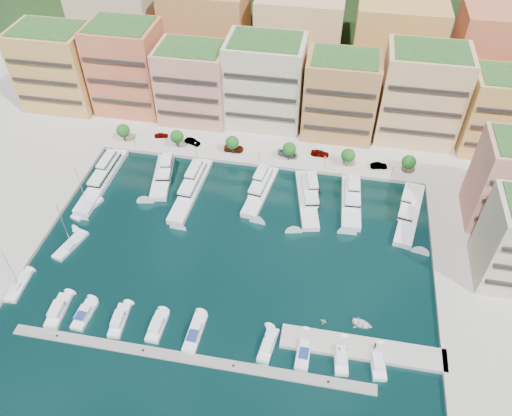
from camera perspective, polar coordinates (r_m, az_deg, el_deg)
The scene contains 57 objects.
ground at distance 117.41m, azimuth -2.35°, elevation -4.41°, with size 400.00×400.00×0.00m, color black.
north_quay at distance 164.48m, azimuth 2.28°, elevation 11.64°, with size 220.00×64.00×2.00m, color #9E998E.
hillside at distance 206.41m, azimuth 4.42°, elevation 18.61°, with size 240.00×40.00×58.00m, color #203716.
south_pontoon at distance 101.23m, azimuth -7.80°, elevation -16.70°, with size 72.00×2.20×0.35m, color gray.
finger_pier at distance 103.42m, azimuth 12.02°, elevation -15.57°, with size 32.00×5.00×2.00m, color #9E998E.
apartment_0 at distance 169.04m, azimuth -21.78°, elevation 14.69°, with size 22.00×16.50×24.80m.
apartment_1 at distance 160.27m, azimuth -14.49°, elevation 15.26°, with size 20.00×16.50×26.80m.
apartment_2 at distance 152.57m, azimuth -7.13°, elevation 13.94°, with size 20.00×15.50×22.80m.
apartment_3 at distance 149.15m, azimuth 1.04°, elevation 14.20°, with size 22.00×16.50×25.80m.
apartment_4 at distance 146.47m, azimuth 9.63°, elevation 12.52°, with size 20.00×15.50×23.80m.
apartment_5 at distance 149.25m, azimuth 18.34°, elevation 12.16°, with size 22.00×16.50×26.80m.
apartment_6 at distance 153.52m, azimuth 26.36°, elevation 9.71°, with size 20.00×15.50×22.80m.
backblock_0 at distance 181.83m, azimuth -15.37°, elevation 19.19°, with size 26.00×18.00×30.00m, color beige.
backblock_1 at distance 171.85m, azimuth -5.66°, elevation 19.03°, with size 26.00×18.00×30.00m, color #B57643.
backblock_2 at distance 166.74m, azimuth 4.89°, elevation 18.27°, with size 26.00×18.00×30.00m, color #DDB575.
backblock_3 at distance 166.96m, azimuth 15.61°, elevation 16.90°, with size 26.00×18.00×30.00m, color #C39347.
backblock_4 at distance 172.47m, azimuth 25.81°, elevation 15.05°, with size 26.00×18.00×30.00m, color #D17645.
tree_0 at distance 149.33m, azimuth -14.94°, elevation 8.55°, with size 3.80×3.80×5.65m.
tree_1 at distance 143.78m, azimuth -9.03°, elevation 8.08°, with size 3.80×3.80×5.65m.
tree_2 at distance 139.85m, azimuth -2.73°, elevation 7.48°, with size 3.80×3.80×5.65m.
tree_3 at distance 137.68m, azimuth 3.83°, elevation 6.76°, with size 3.80×3.80×5.65m.
tree_4 at distance 137.35m, azimuth 10.49°, elevation 5.93°, with size 3.80×3.80×5.65m.
tree_5 at distance 138.88m, azimuth 17.07°, elevation 5.04°, with size 3.80×3.80×5.65m.
lamppost_0 at distance 146.63m, azimuth -13.76°, elevation 7.63°, with size 0.30×0.30×4.20m.
lamppost_1 at distance 140.89m, azimuth -6.93°, elevation 7.02°, with size 0.30×0.30×4.20m.
lamppost_2 at distance 137.29m, azimuth 0.35°, elevation 6.26°, with size 0.30×0.30×4.20m.
lamppost_3 at distance 135.99m, azimuth 7.87°, elevation 5.37°, with size 0.30×0.30×4.20m.
lamppost_4 at distance 137.07m, azimuth 15.38°, elevation 4.38°, with size 0.30×0.30×4.20m.
yacht_0 at distance 139.80m, azimuth -17.02°, elevation 3.46°, with size 4.67×26.13×7.30m.
yacht_1 at distance 136.79m, azimuth -10.58°, elevation 3.76°, with size 7.59×18.29×7.30m.
yacht_2 at distance 131.81m, azimuth -7.34°, elevation 2.49°, with size 5.52×25.18×7.30m.
yacht_3 at distance 130.14m, azimuth 0.54°, elevation 2.28°, with size 6.78×19.97×7.30m.
yacht_4 at distance 128.57m, azimuth 5.88°, elevation 1.30°, with size 8.48×21.87×7.30m.
yacht_5 at distance 129.42m, azimuth 10.83°, elevation 1.04°, with size 5.62×19.42×7.30m.
yacht_6 at distance 129.85m, azimuth 17.16°, elevation -0.24°, with size 8.53×23.09×7.30m.
cruiser_0 at distance 113.24m, azimuth -21.67°, elevation -10.86°, with size 3.39×8.54×2.55m.
cruiser_1 at distance 110.73m, azimuth -19.03°, elevation -11.48°, with size 3.12×7.42×2.66m.
cruiser_2 at distance 107.87m, azimuth -15.37°, elevation -12.31°, with size 3.11×8.08×2.55m.
cruiser_3 at distance 105.30m, azimuth -11.23°, elevation -13.18°, with size 2.94×7.18×2.55m.
cruiser_4 at distance 103.31m, azimuth -7.00°, elevation -14.01°, with size 3.01×9.17×2.66m.
cruiser_6 at distance 101.26m, azimuth 1.39°, elevation -15.38°, with size 3.41×7.83×2.55m.
cruiser_7 at distance 100.98m, azimuth 5.48°, elevation -15.94°, with size 2.82×8.35×2.66m.
cruiser_8 at distance 101.26m, azimuth 9.65°, elevation -16.42°, with size 3.29×7.91×2.55m.
cruiser_9 at distance 101.99m, azimuth 13.71°, elevation -16.81°, with size 3.54×7.56×2.55m.
sailboat_1 at distance 124.94m, azimuth -20.43°, elevation -4.03°, with size 5.30×10.14×13.20m.
sailboat_2 at distance 132.78m, azimuth -18.71°, elevation -0.07°, with size 5.54×9.41×13.20m.
sailboat_0 at distance 121.05m, azimuth -25.53°, elevation -8.11°, with size 3.36×8.55×13.20m.
tender_2 at distance 106.11m, azimuth 12.04°, elevation -12.84°, with size 2.95×4.14×0.86m, color white.
tender_1 at distance 105.26m, azimuth 7.74°, elevation -12.69°, with size 1.22×1.42×0.75m, color beige.
car_0 at distance 150.44m, azimuth -10.76°, elevation 8.18°, with size 1.58×3.94×1.34m, color gray.
car_1 at distance 146.21m, azimuth -7.27°, elevation 7.53°, with size 1.65×4.74×1.56m, color gray.
car_2 at distance 142.70m, azimuth -2.55°, elevation 6.84°, with size 2.59×5.62×1.56m, color gray.
car_3 at distance 140.98m, azimuth 3.60°, elevation 6.26°, with size 2.12×5.22×1.52m, color gray.
car_4 at distance 141.74m, azimuth 7.32°, elevation 6.24°, with size 2.04×5.06×1.72m, color gray.
car_5 at distance 140.44m, azimuth 13.86°, elevation 4.72°, with size 1.59×4.55×1.50m, color gray.
person_0 at distance 100.43m, azimuth 9.51°, elevation -15.73°, with size 0.61×0.40×1.68m, color #232346.
person_1 at distance 102.14m, azimuth 13.40°, elevation -15.06°, with size 0.89×0.70×1.84m, color #4D402E.
Camera 1 is at (18.83, -76.00, 87.49)m, focal length 35.00 mm.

